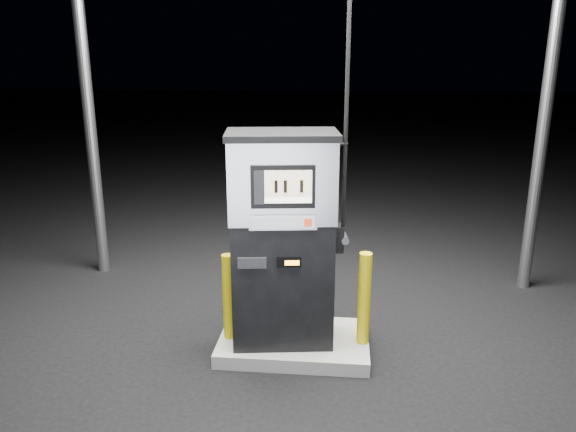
{
  "coord_description": "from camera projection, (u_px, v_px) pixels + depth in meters",
  "views": [
    {
      "loc": [
        0.47,
        -5.43,
        3.13
      ],
      "look_at": [
        -0.07,
        0.0,
        1.51
      ],
      "focal_mm": 35.0,
      "sensor_mm": 36.0,
      "label": 1
    }
  ],
  "objects": [
    {
      "name": "pump_island",
      "position": [
        294.0,
        343.0,
        6.1
      ],
      "size": [
        1.6,
        1.0,
        0.15
      ],
      "primitive_type": "cube",
      "color": "slate",
      "rests_on": "ground"
    },
    {
      "name": "ground",
      "position": [
        294.0,
        349.0,
        6.12
      ],
      "size": [
        80.0,
        80.0,
        0.0
      ],
      "primitive_type": "plane",
      "color": "black",
      "rests_on": "ground"
    },
    {
      "name": "fuel_dispenser",
      "position": [
        283.0,
        238.0,
        5.71
      ],
      "size": [
        1.26,
        0.8,
        4.62
      ],
      "rotation": [
        0.0,
        0.0,
        0.13
      ],
      "color": "black",
      "rests_on": "pump_island"
    },
    {
      "name": "bollard_right",
      "position": [
        364.0,
        299.0,
        5.82
      ],
      "size": [
        0.15,
        0.15,
        1.0
      ],
      "primitive_type": "cylinder",
      "rotation": [
        0.0,
        0.0,
        0.16
      ],
      "color": "#C7B20B",
      "rests_on": "pump_island"
    },
    {
      "name": "bollard_left",
      "position": [
        229.0,
        297.0,
        5.94
      ],
      "size": [
        0.14,
        0.14,
        0.94
      ],
      "primitive_type": "cylinder",
      "rotation": [
        0.0,
        0.0,
        -0.13
      ],
      "color": "#C7B20B",
      "rests_on": "pump_island"
    }
  ]
}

